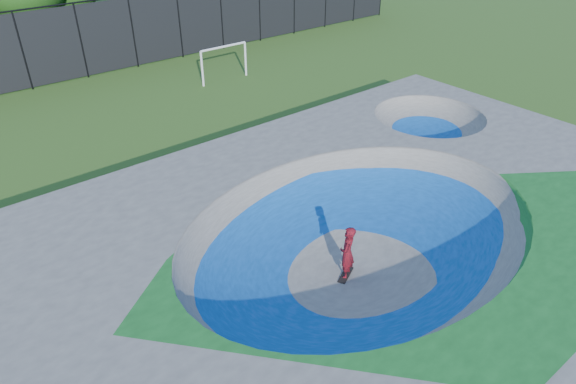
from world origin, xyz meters
name	(u,v)px	position (x,y,z in m)	size (l,w,h in m)	color
ground	(358,264)	(0.00, 0.00, 0.00)	(120.00, 120.00, 0.00)	#2F5417
skate_deck	(360,243)	(0.00, 0.00, 0.75)	(22.00, 14.00, 1.50)	gray
skater	(347,253)	(-0.66, -0.14, 0.82)	(0.60, 0.39, 1.64)	#B50E1C
skateboard	(345,275)	(-0.66, -0.14, 0.03)	(0.78, 0.22, 0.05)	black
soccer_goal	(224,57)	(5.68, 15.71, 1.33)	(2.91, 0.12, 1.92)	silver
fence	(81,40)	(0.00, 21.00, 2.10)	(48.09, 0.09, 4.04)	black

